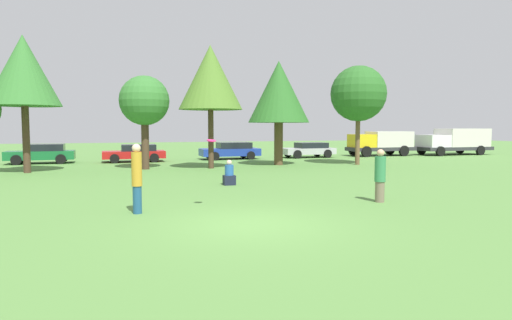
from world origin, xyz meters
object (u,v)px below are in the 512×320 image
object	(u,v)px
parked_car_red	(135,153)
parked_car_blue	(231,150)
person_thrower	(137,177)
person_catcher	(380,176)
frisbee	(211,141)
bystander_sitting	(229,175)
tree_1	(23,71)
tree_4	(279,93)
parked_car_green	(42,153)
tree_5	(358,94)
delivery_truck_yellow	(381,142)
parked_car_silver	(309,150)
tree_2	(144,102)
tree_3	(210,78)
delivery_truck_white	(455,140)

from	to	relation	value
parked_car_red	parked_car_blue	size ratio (longest dim) A/B	0.95
person_thrower	person_catcher	distance (m)	7.43
frisbee	parked_car_red	distance (m)	18.95
bystander_sitting	tree_1	distance (m)	12.79
bystander_sitting	parked_car_blue	world-z (taller)	parked_car_blue
tree_4	parked_car_green	size ratio (longest dim) A/B	1.55
parked_car_red	parked_car_blue	world-z (taller)	parked_car_blue
frisbee	tree_5	bearing A→B (deg)	46.13
parked_car_blue	delivery_truck_yellow	distance (m)	12.84
parked_car_green	person_thrower	bearing A→B (deg)	104.10
bystander_sitting	parked_car_silver	size ratio (longest dim) A/B	0.25
bystander_sitting	tree_4	world-z (taller)	tree_4
tree_4	person_thrower	bearing A→B (deg)	-123.75
delivery_truck_yellow	tree_2	bearing A→B (deg)	16.64
parked_car_red	tree_4	bearing A→B (deg)	147.47
tree_3	delivery_truck_yellow	size ratio (longest dim) A/B	1.23
person_catcher	bystander_sitting	world-z (taller)	person_catcher
parked_car_red	delivery_truck_white	distance (m)	26.56
tree_1	parked_car_silver	bearing A→B (deg)	18.90
bystander_sitting	tree_5	distance (m)	13.05
tree_4	parked_car_green	xyz separation A→B (m)	(-14.43, 5.53, -3.86)
bystander_sitting	parked_car_green	xyz separation A→B (m)	(-9.16, 14.06, 0.25)
person_thrower	parked_car_red	bearing A→B (deg)	90.93
bystander_sitting	delivery_truck_yellow	world-z (taller)	delivery_truck_yellow
person_thrower	tree_1	distance (m)	14.50
tree_3	parked_car_blue	size ratio (longest dim) A/B	1.60
tree_2	tree_5	distance (m)	13.05
tree_3	tree_5	distance (m)	9.40
parked_car_silver	tree_3	bearing A→B (deg)	35.23
frisbee	delivery_truck_yellow	distance (m)	26.65
tree_5	parked_car_red	bearing A→B (deg)	154.10
tree_2	parked_car_red	distance (m)	6.53
tree_2	parked_car_blue	world-z (taller)	tree_2
parked_car_green	delivery_truck_yellow	xyz separation A→B (m)	(25.60, 0.24, 0.48)
person_catcher	delivery_truck_yellow	xyz separation A→B (m)	(12.86, 19.76, 0.30)
person_thrower	bystander_sitting	distance (m)	6.42
tree_5	parked_car_red	size ratio (longest dim) A/B	1.49
parked_car_silver	frisbee	bearing A→B (deg)	57.63
tree_2	tree_4	size ratio (longest dim) A/B	0.81
bystander_sitting	parked_car_blue	size ratio (longest dim) A/B	0.24
parked_car_red	tree_1	bearing A→B (deg)	44.98
bystander_sitting	tree_2	size ratio (longest dim) A/B	0.20
tree_2	delivery_truck_white	size ratio (longest dim) A/B	0.78
tree_1	tree_4	world-z (taller)	tree_1
parked_car_green	delivery_truck_white	world-z (taller)	delivery_truck_white
bystander_sitting	tree_2	bearing A→B (deg)	109.94
tree_3	delivery_truck_yellow	bearing A→B (deg)	23.60
parked_car_green	bystander_sitting	bearing A→B (deg)	121.69
tree_2	delivery_truck_yellow	world-z (taller)	tree_2
bystander_sitting	delivery_truck_yellow	xyz separation A→B (m)	(16.44, 14.30, 0.73)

